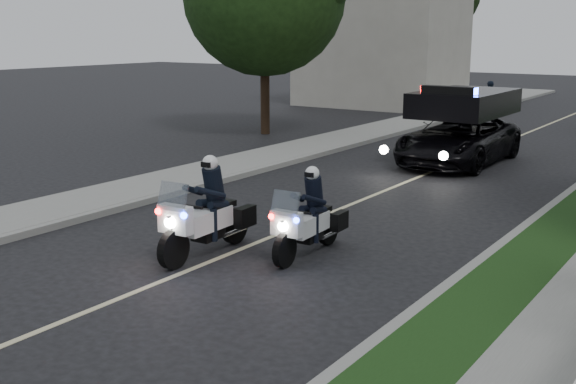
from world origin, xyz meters
name	(u,v)px	position (x,y,z in m)	size (l,w,h in m)	color
ground	(221,258)	(0.00, 0.00, 0.00)	(120.00, 120.00, 0.00)	black
curb_left	(318,154)	(-4.10, 10.00, 0.07)	(0.20, 60.00, 0.15)	gray
sidewalk_left	(291,151)	(-5.20, 10.00, 0.08)	(2.00, 60.00, 0.16)	gray
building_far	(382,41)	(-10.00, 26.00, 3.50)	(8.00, 6.00, 7.00)	#A8A396
lane_marking	(436,170)	(0.00, 10.00, 0.00)	(0.12, 50.00, 0.01)	#BFB78C
police_moto_left	(207,255)	(-0.32, 0.00, 0.00)	(0.76, 2.18, 1.85)	silver
police_moto_right	(308,255)	(1.23, 1.04, 0.00)	(0.68, 1.94, 1.65)	silver
police_suv	(457,163)	(0.12, 11.43, 0.00)	(2.50, 5.41, 2.63)	black
bicycle	(488,124)	(-2.28, 21.36, 0.00)	(0.64, 1.84, 0.96)	black
cyclist	(488,124)	(-2.28, 21.36, 0.00)	(0.61, 0.41, 1.70)	black
tree_left_near	(265,134)	(-8.66, 13.30, 0.00)	(6.34, 6.34, 10.57)	#1D3D14
tree_left_far	(416,100)	(-9.54, 29.79, 0.00)	(5.95, 5.95, 9.91)	black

